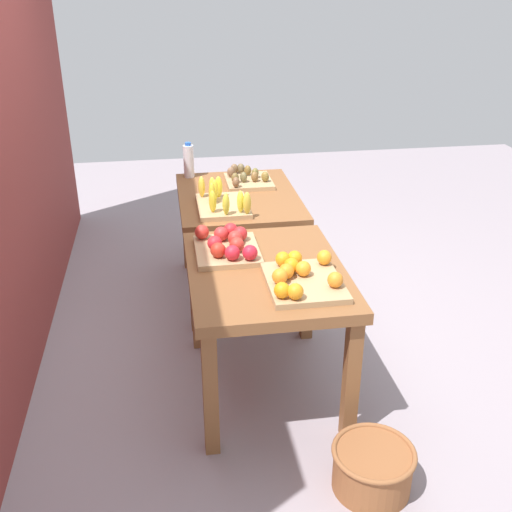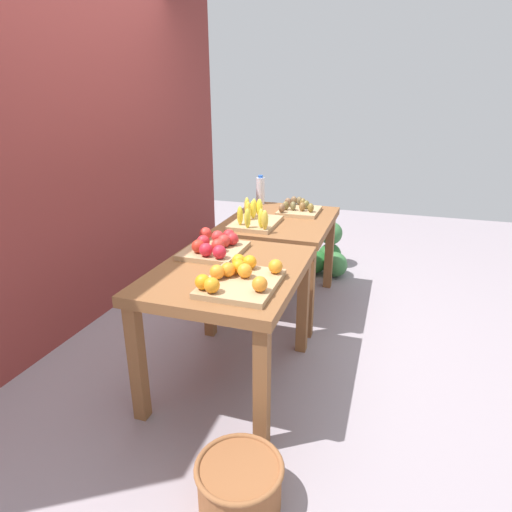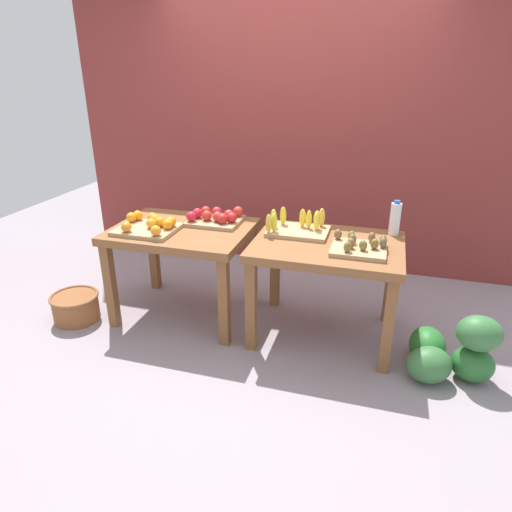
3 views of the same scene
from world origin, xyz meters
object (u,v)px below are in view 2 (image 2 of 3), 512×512
object	(u,v)px
display_table_left	(229,286)
apple_bin	(215,246)
banana_crate	(255,219)
display_table_right	(280,231)
wicker_basket	(240,483)
orange_bin	(239,278)
water_bottle	(260,190)
watermelon_pile	(326,254)
kiwi_bin	(298,209)

from	to	relation	value
display_table_left	apple_bin	xyz separation A→B (m)	(0.21, 0.17, 0.15)
banana_crate	display_table_right	bearing A→B (deg)	-28.81
apple_bin	wicker_basket	xyz separation A→B (m)	(-1.02, -0.52, -0.67)
orange_bin	water_bottle	distance (m)	1.81
apple_bin	watermelon_pile	distance (m)	1.92
apple_bin	kiwi_bin	world-z (taller)	apple_bin
display_table_left	display_table_right	world-z (taller)	same
apple_bin	display_table_right	bearing A→B (deg)	-10.85
banana_crate	display_table_left	bearing A→B (deg)	-171.17
kiwi_bin	watermelon_pile	world-z (taller)	kiwi_bin
kiwi_bin	wicker_basket	bearing A→B (deg)	-173.20
kiwi_bin	display_table_right	bearing A→B (deg)	157.20
water_bottle	watermelon_pile	xyz separation A→B (m)	(0.43, -0.56, -0.69)
display_table_right	banana_crate	xyz separation A→B (m)	(-0.25, 0.14, 0.16)
watermelon_pile	apple_bin	bearing A→B (deg)	166.28
display_table_left	watermelon_pile	world-z (taller)	display_table_left
orange_bin	apple_bin	distance (m)	0.52
display_table_right	watermelon_pile	size ratio (longest dim) A/B	1.75
watermelon_pile	wicker_basket	bearing A→B (deg)	-178.11
water_bottle	watermelon_pile	world-z (taller)	water_bottle
orange_bin	apple_bin	xyz separation A→B (m)	(0.41, 0.31, 0.01)
watermelon_pile	wicker_basket	xyz separation A→B (m)	(-2.79, -0.09, -0.06)
orange_bin	wicker_basket	bearing A→B (deg)	-160.52
orange_bin	banana_crate	world-z (taller)	banana_crate
kiwi_bin	watermelon_pile	bearing A→B (deg)	-14.43
display_table_left	watermelon_pile	xyz separation A→B (m)	(1.98, -0.26, -0.46)
orange_bin	watermelon_pile	bearing A→B (deg)	-3.20
banana_crate	water_bottle	bearing A→B (deg)	13.85
water_bottle	display_table_right	bearing A→B (deg)	-145.13
display_table_right	water_bottle	distance (m)	0.58
banana_crate	kiwi_bin	xyz separation A→B (m)	(0.47, -0.23, -0.01)
display_table_right	wicker_basket	bearing A→B (deg)	-169.69
apple_bin	watermelon_pile	bearing A→B (deg)	-13.72
display_table_right	kiwi_bin	world-z (taller)	kiwi_bin
orange_bin	water_bottle	size ratio (longest dim) A/B	1.72
display_table_right	apple_bin	bearing A→B (deg)	169.15
display_table_left	kiwi_bin	world-z (taller)	kiwi_bin
kiwi_bin	display_table_left	bearing A→B (deg)	176.00
display_table_right	watermelon_pile	xyz separation A→B (m)	(0.86, -0.26, -0.46)
wicker_basket	display_table_left	bearing A→B (deg)	23.52
display_table_left	orange_bin	size ratio (longest dim) A/B	2.36
orange_bin	kiwi_bin	xyz separation A→B (m)	(1.54, 0.04, -0.01)
apple_bin	banana_crate	world-z (taller)	banana_crate
display_table_right	orange_bin	world-z (taller)	orange_bin
apple_bin	wicker_basket	distance (m)	1.33
display_table_left	water_bottle	xyz separation A→B (m)	(1.56, 0.30, 0.23)
water_bottle	orange_bin	bearing A→B (deg)	-165.92
orange_bin	kiwi_bin	world-z (taller)	orange_bin
display_table_right	apple_bin	size ratio (longest dim) A/B	2.57
wicker_basket	banana_crate	bearing A→B (deg)	16.15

